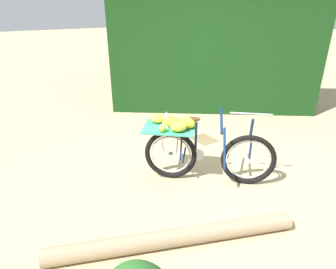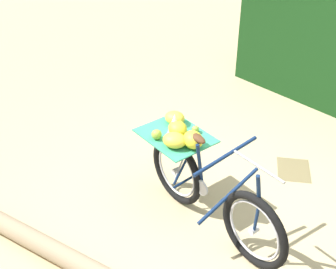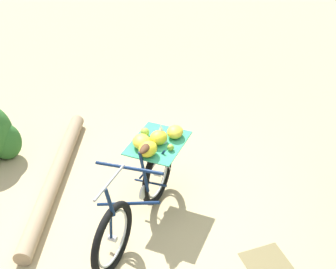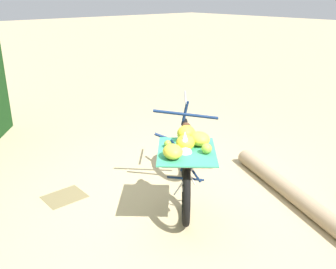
{
  "view_description": "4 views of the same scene",
  "coord_description": "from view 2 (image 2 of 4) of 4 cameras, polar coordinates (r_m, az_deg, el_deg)",
  "views": [
    {
      "loc": [
        -2.85,
        2.58,
        2.25
      ],
      "look_at": [
        -0.03,
        0.68,
        0.73
      ],
      "focal_mm": 30.88,
      "sensor_mm": 36.0,
      "label": 1
    },
    {
      "loc": [
        -3.58,
        0.05,
        3.19
      ],
      "look_at": [
        0.08,
        0.66,
        0.77
      ],
      "focal_mm": 49.46,
      "sensor_mm": 36.0,
      "label": 2
    },
    {
      "loc": [
        -1.15,
        -3.13,
        3.5
      ],
      "look_at": [
        0.16,
        0.5,
        0.92
      ],
      "focal_mm": 47.49,
      "sensor_mm": 36.0,
      "label": 3
    },
    {
      "loc": [
        2.31,
        2.89,
        2.16
      ],
      "look_at": [
        0.2,
        0.47,
        0.94
      ],
      "focal_mm": 40.03,
      "sensor_mm": 36.0,
      "label": 4
    }
  ],
  "objects": [
    {
      "name": "ground_plane",
      "position": [
        4.8,
        7.74,
        -9.03
      ],
      "size": [
        60.0,
        60.0,
        0.0
      ],
      "primitive_type": "plane",
      "color": "tan"
    },
    {
      "name": "bicycle",
      "position": [
        4.32,
        4.23,
        -5.36
      ],
      "size": [
        1.43,
        1.51,
        1.03
      ],
      "rotation": [
        0.0,
        0.0,
        -2.31
      ],
      "color": "black",
      "rests_on": "ground_plane"
    },
    {
      "name": "fallen_log",
      "position": [
        4.2,
        -11.07,
        -15.33
      ],
      "size": [
        1.14,
        2.44,
        0.18
      ],
      "primitive_type": "cylinder",
      "rotation": [
        0.0,
        1.57,
        1.18
      ],
      "color": "#9E8466",
      "rests_on": "ground_plane"
    },
    {
      "name": "leaf_litter_patch",
      "position": [
        5.44,
        15.22,
        -4.2
      ],
      "size": [
        0.44,
        0.36,
        0.01
      ],
      "primitive_type": "cube",
      "color": "olive",
      "rests_on": "ground_plane"
    }
  ]
}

